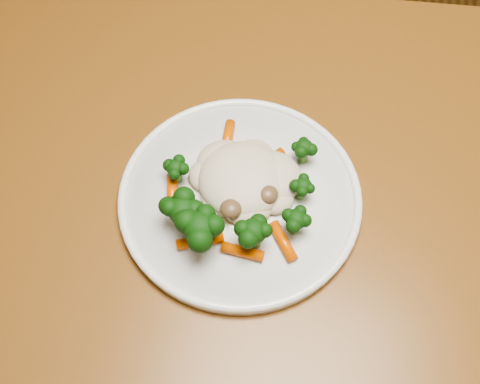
# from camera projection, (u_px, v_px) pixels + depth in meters

# --- Properties ---
(dining_table) EXTENTS (1.15, 0.82, 0.75)m
(dining_table) POSITION_uv_depth(u_px,v_px,m) (309.00, 258.00, 0.77)
(dining_table) COLOR brown
(dining_table) RESTS_ON ground
(plate) EXTENTS (0.27, 0.27, 0.01)m
(plate) POSITION_uv_depth(u_px,v_px,m) (240.00, 198.00, 0.68)
(plate) COLOR white
(plate) RESTS_ON dining_table
(meal) EXTENTS (0.18, 0.19, 0.05)m
(meal) POSITION_uv_depth(u_px,v_px,m) (230.00, 197.00, 0.65)
(meal) COLOR beige
(meal) RESTS_ON plate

